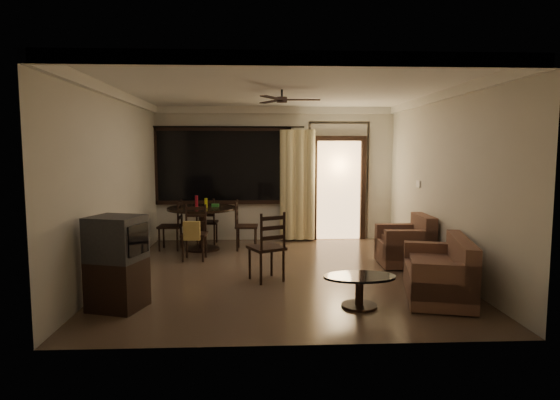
{
  "coord_description": "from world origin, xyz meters",
  "views": [
    {
      "loc": [
        -0.36,
        -7.12,
        1.89
      ],
      "look_at": [
        -0.02,
        0.2,
        1.12
      ],
      "focal_mm": 30.0,
      "sensor_mm": 36.0,
      "label": 1
    }
  ],
  "objects": [
    {
      "name": "ground",
      "position": [
        0.0,
        0.0,
        0.0
      ],
      "size": [
        5.5,
        5.5,
        0.0
      ],
      "primitive_type": "plane",
      "color": "#7F6651",
      "rests_on": "ground"
    },
    {
      "name": "room_shell",
      "position": [
        0.59,
        1.77,
        1.83
      ],
      "size": [
        5.5,
        6.7,
        5.5
      ],
      "color": "beige",
      "rests_on": "ground"
    },
    {
      "name": "dining_table",
      "position": [
        -1.43,
        1.78,
        0.64
      ],
      "size": [
        1.31,
        1.31,
        1.04
      ],
      "rotation": [
        0.0,
        0.0,
        -0.04
      ],
      "color": "black",
      "rests_on": "ground"
    },
    {
      "name": "dining_chair_west",
      "position": [
        -2.04,
        1.81,
        0.28
      ],
      "size": [
        0.44,
        0.44,
        0.95
      ],
      "rotation": [
        0.0,
        0.0,
        -1.61
      ],
      "color": "black",
      "rests_on": "ground"
    },
    {
      "name": "dining_chair_east",
      "position": [
        -0.6,
        1.74,
        0.28
      ],
      "size": [
        0.44,
        0.44,
        0.95
      ],
      "rotation": [
        0.0,
        0.0,
        1.53
      ],
      "color": "black",
      "rests_on": "ground"
    },
    {
      "name": "dining_chair_south",
      "position": [
        -1.47,
        0.92,
        0.31
      ],
      "size": [
        0.44,
        0.49,
        0.95
      ],
      "rotation": [
        0.0,
        0.0,
        -0.04
      ],
      "color": "black",
      "rests_on": "ground"
    },
    {
      "name": "dining_chair_north",
      "position": [
        -1.4,
        2.29,
        0.28
      ],
      "size": [
        0.44,
        0.44,
        0.95
      ],
      "rotation": [
        0.0,
        0.0,
        3.1
      ],
      "color": "black",
      "rests_on": "ground"
    },
    {
      "name": "tv_cabinet",
      "position": [
        -2.05,
        -1.57,
        0.56
      ],
      "size": [
        0.71,
        0.67,
        1.12
      ],
      "rotation": [
        0.0,
        0.0,
        -0.3
      ],
      "color": "black",
      "rests_on": "ground"
    },
    {
      "name": "sofa",
      "position": [
        1.99,
        -1.35,
        0.3
      ],
      "size": [
        1.08,
        1.56,
        0.76
      ],
      "rotation": [
        0.0,
        0.0,
        -0.24
      ],
      "color": "#44271F",
      "rests_on": "ground"
    },
    {
      "name": "armchair",
      "position": [
        2.1,
        0.38,
        0.34
      ],
      "size": [
        0.83,
        0.83,
        0.82
      ],
      "rotation": [
        0.0,
        0.0,
        -0.03
      ],
      "color": "#44271F",
      "rests_on": "ground"
    },
    {
      "name": "coffee_table",
      "position": [
        0.86,
        -1.66,
        0.26
      ],
      "size": [
        0.88,
        0.53,
        0.39
      ],
      "rotation": [
        0.0,
        0.0,
        -0.14
      ],
      "color": "black",
      "rests_on": "ground"
    },
    {
      "name": "side_chair",
      "position": [
        -0.24,
        -0.44,
        0.3
      ],
      "size": [
        0.6,
        0.6,
        1.02
      ],
      "rotation": [
        0.0,
        0.0,
        3.6
      ],
      "color": "black",
      "rests_on": "ground"
    }
  ]
}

